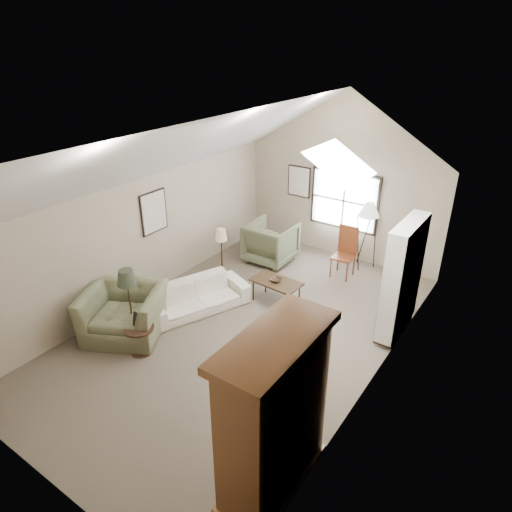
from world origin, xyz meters
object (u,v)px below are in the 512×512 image
Objects in this scene: armchair_near at (124,313)px; coffee_table at (276,292)px; armoire at (274,416)px; armchair_far at (271,242)px; side_chair at (344,253)px; side_table at (140,340)px; sofa at (197,296)px.

armchair_near is 3.03m from coffee_table.
armoire is at bearing -58.25° from coffee_table.
armoire is 6.14m from armchair_far.
armchair_near is at bearing 80.78° from armchair_far.
armchair_near is 1.27× the size of armchair_far.
armchair_near is 1.19× the size of side_chair.
side_chair is at bearing -171.88° from armchair_far.
armoire reaches higher than coffee_table.
side_chair reaches higher than side_table.
armchair_far is at bearing -171.72° from side_chair.
sofa is at bearing 88.23° from armchair_far.
sofa is 3.47m from side_chair.
coffee_table is at bearing 68.42° from side_table.
armchair_near is at bearing 164.68° from armoire.
armchair_near is 4.93m from side_chair.
coffee_table is (1.72, 2.49, -0.20)m from armchair_near.
armchair_far is 1.94m from coffee_table.
sofa is 1.90× the size of armchair_far.
armchair_near is 2.67× the size of side_table.
armchair_near is at bearing -124.69° from coffee_table.
sofa is at bearing 40.09° from armchair_near.
side_chair is at bearing 69.50° from side_table.
coffee_table is (-2.20, 3.56, -0.84)m from armoire.
side_chair is (1.70, 4.55, 0.33)m from side_table.
armchair_near is (-0.55, -1.38, 0.15)m from sofa.
side_table is 0.44× the size of side_chair.
coffee_table is at bearing 121.75° from armoire.
side_table is at bearing 165.45° from armoire.
coffee_table is (1.14, -1.56, -0.24)m from armchair_far.
armchair_far reaches higher than side_table.
armchair_near is at bearing 160.90° from side_table.
coffee_table is 2.92m from side_table.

